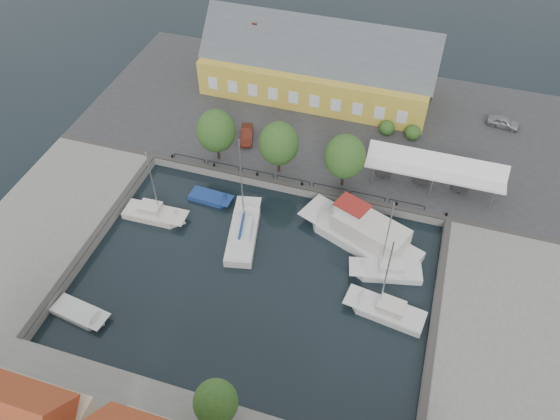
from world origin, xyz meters
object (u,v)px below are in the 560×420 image
Objects in this scene: warehouse at (314,65)px; car_red at (247,135)px; center_sailboat at (243,233)px; launch_nw at (210,198)px; launch_sw at (80,314)px; tent_canopy at (435,167)px; car_silver at (504,122)px; east_boat_a at (387,272)px; trawler at (364,236)px; west_boat_b at (154,215)px; east_boat_b at (386,312)px.

warehouse is 13.30m from car_red.
warehouse is 25.78m from center_sailboat.
warehouse is at bearing 76.08° from launch_nw.
center_sailboat is at bearing -90.51° from warehouse.
warehouse reaches higher than launch_sw.
launch_sw is at bearing -108.02° from launch_nw.
warehouse is at bearing 89.49° from center_sailboat.
warehouse reaches higher than tent_canopy.
center_sailboat is (-23.79, -24.56, -1.28)m from car_silver.
launch_nw is at bearing 71.98° from launch_sw.
warehouse reaches higher than east_boat_a.
trawler is at bearing 35.23° from launch_sw.
tent_canopy is at bearing 34.59° from center_sailboat.
car_silver is at bearing 60.63° from trawler.
east_boat_a is at bearing -101.58° from tent_canopy.
tent_canopy is 1.42× the size of east_boat_a.
west_boat_b reaches higher than car_red.
tent_canopy is 2.54× the size of launch_sw.
launch_sw is at bearing 145.95° from car_silver.
tent_canopy is at bearing 160.24° from car_silver.
car_silver is 26.73m from east_boat_a.
launch_sw is (-25.61, -8.10, -0.17)m from east_boat_b.
center_sailboat reaches higher than east_boat_b.
car_silver is at bearing 45.92° from center_sailboat.
car_red is (-4.60, -12.16, -2.80)m from warehouse.
west_boat_b is at bearing -178.45° from center_sailboat.
car_red is 26.94m from launch_sw.
car_red reaches higher than launch_sw.
center_sailboat is at bearing -89.33° from car_red.
trawler reaches higher than launch_nw.
trawler is (11.25, -22.77, -3.41)m from warehouse.
car_silver is 50.83m from launch_sw.
warehouse is at bearing 51.75° from car_red.
launch_sw is (-10.79, -38.33, -4.34)m from warehouse.
west_boat_b is (-33.39, -24.82, -1.38)m from car_silver.
launch_sw is (-24.93, -12.46, -0.17)m from east_boat_a.
warehouse is 29.77m from east_boat_a.
east_boat_a is 27.87m from launch_sw.
launch_nw is (4.47, 4.08, -0.17)m from west_boat_b.
tent_canopy is 1.08× the size of trawler.
east_boat_a is at bearing -47.12° from trawler.
car_red is 9.63m from launch_nw.
launch_sw is 1.15× the size of launch_nw.
car_red is at bearing 175.42° from tent_canopy.
trawler is at bearing 7.97° from west_boat_b.
car_silver is 0.31× the size of center_sailboat.
trawler is 2.72× the size of launch_nw.
launch_nw is at bearing -160.49° from tent_canopy.
car_silver is 30.64m from east_boat_b.
tent_canopy is at bearing 24.17° from west_boat_b.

